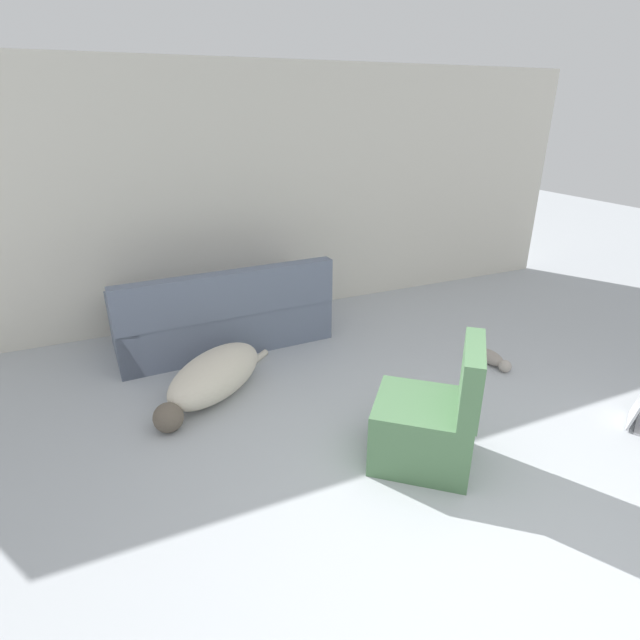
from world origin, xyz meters
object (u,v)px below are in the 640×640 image
Objects in this scene: couch at (222,318)px; cat at (493,359)px; dog at (213,376)px; side_chair at (429,423)px.

cat is at bearing 143.25° from couch.
dog is 1.81m from side_chair.
cat is at bearing 163.05° from side_chair.
dog is 1.36× the size of side_chair.
dog reaches higher than cat.
side_chair reaches higher than dog.
cat is (2.49, -0.53, -0.12)m from dog.
couch is 1.72× the size of dog.
cat is at bearing 127.88° from dog.
side_chair reaches higher than couch.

